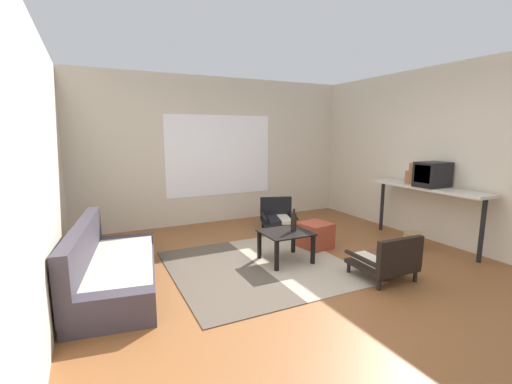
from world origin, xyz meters
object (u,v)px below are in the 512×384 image
at_px(ottoman_orange, 315,235).
at_px(glass_bottle, 294,221).
at_px(console_shelf, 427,192).
at_px(couch, 110,269).
at_px(crt_television, 432,174).
at_px(wicker_basket, 412,241).
at_px(armchair_striped_foreground, 387,260).
at_px(armchair_by_window, 278,216).
at_px(coffee_table, 286,237).
at_px(clay_vase, 412,176).

height_order(ottoman_orange, glass_bottle, glass_bottle).
bearing_deg(console_shelf, glass_bottle, 172.65).
distance_m(couch, crt_television, 4.54).
bearing_deg(glass_bottle, wicker_basket, -11.33).
bearing_deg(console_shelf, armchair_striped_foreground, -154.67).
xyz_separation_m(armchair_by_window, glass_bottle, (-0.54, -1.38, 0.29)).
bearing_deg(wicker_basket, console_shelf, 13.87).
relative_size(armchair_by_window, glass_bottle, 2.43).
distance_m(ottoman_orange, wicker_basket, 1.43).
xyz_separation_m(coffee_table, wicker_basket, (1.95, -0.37, -0.21)).
distance_m(coffee_table, console_shelf, 2.36).
bearing_deg(couch, coffee_table, -4.11).
relative_size(console_shelf, crt_television, 4.07).
distance_m(armchair_striped_foreground, crt_television, 1.88).
relative_size(couch, console_shelf, 1.10).
relative_size(armchair_striped_foreground, ottoman_orange, 1.55).
xyz_separation_m(ottoman_orange, crt_television, (1.61, -0.64, 0.90)).
height_order(couch, glass_bottle, couch).
height_order(armchair_striped_foreground, console_shelf, console_shelf).
bearing_deg(clay_vase, armchair_by_window, 140.14).
relative_size(clay_vase, wicker_basket, 1.30).
relative_size(console_shelf, clay_vase, 5.63).
distance_m(armchair_striped_foreground, ottoman_orange, 1.31).
bearing_deg(armchair_by_window, armchair_striped_foreground, -87.63).
xyz_separation_m(armchair_by_window, crt_television, (1.64, -1.72, 0.84)).
height_order(clay_vase, glass_bottle, clay_vase).
xyz_separation_m(armchair_striped_foreground, ottoman_orange, (-0.07, 1.31, -0.05)).
distance_m(armchair_by_window, wicker_basket, 2.17).
relative_size(ottoman_orange, console_shelf, 0.23).
bearing_deg(wicker_basket, armchair_striped_foreground, -151.66).
distance_m(coffee_table, glass_bottle, 0.24).
relative_size(couch, crt_television, 4.47).
height_order(console_shelf, crt_television, crt_television).
distance_m(armchair_by_window, ottoman_orange, 1.08).
bearing_deg(crt_television, couch, 173.52).
bearing_deg(couch, glass_bottle, -3.95).
relative_size(couch, armchair_striped_foreground, 3.13).
bearing_deg(ottoman_orange, armchair_by_window, 91.57).
relative_size(armchair_striped_foreground, wicker_basket, 2.58).
distance_m(crt_television, clay_vase, 0.36).
xyz_separation_m(couch, glass_bottle, (2.26, -0.16, 0.32)).
bearing_deg(clay_vase, console_shelf, -90.00).
height_order(armchair_by_window, armchair_striped_foreground, armchair_by_window).
height_order(couch, clay_vase, clay_vase).
relative_size(ottoman_orange, glass_bottle, 1.38).
bearing_deg(wicker_basket, coffee_table, 169.28).
bearing_deg(crt_television, coffee_table, 171.33).
height_order(couch, armchair_striped_foreground, couch).
bearing_deg(armchair_by_window, couch, -156.40).
bearing_deg(glass_bottle, armchair_striped_foreground, -57.72).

